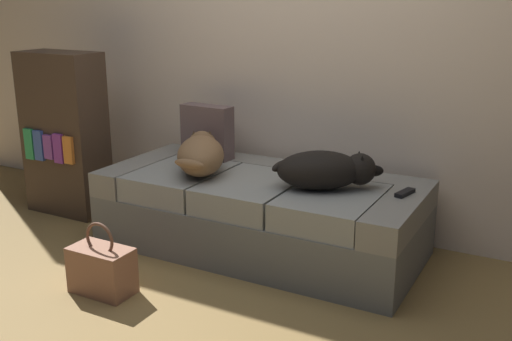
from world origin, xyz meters
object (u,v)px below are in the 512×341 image
dog_tan (201,154)px  bookshelf (65,134)px  couch (260,213)px  throw_pillow (207,132)px  handbag (102,269)px  dog_dark (326,170)px  tv_remote (405,193)px

dog_tan → bookshelf: (-1.12, 0.03, -0.01)m
couch → throw_pillow: (-0.50, 0.22, 0.39)m
throw_pillow → handbag: throw_pillow is taller
couch → bookshelf: size_ratio=1.69×
couch → dog_dark: (0.42, -0.03, 0.33)m
couch → handbag: couch is taller
dog_dark → tv_remote: dog_dark is taller
dog_tan → bookshelf: bookshelf is taller
dog_tan → dog_dark: size_ratio=1.04×
bookshelf → handbag: bearing=-38.3°
dog_dark → tv_remote: 0.43m
dog_tan → bookshelf: bearing=178.6°
dog_tan → bookshelf: 1.12m
couch → tv_remote: 0.86m
dog_tan → couch: bearing=12.4°
throw_pillow → bookshelf: bookshelf is taller
tv_remote → dog_tan: bearing=-159.5°
handbag → bookshelf: (-1.04, 0.82, 0.42)m
handbag → bookshelf: bookshelf is taller
couch → handbag: size_ratio=4.91×
couch → dog_dark: 0.53m
dog_tan → handbag: 0.91m
throw_pillow → couch: bearing=-23.7°
dog_tan → tv_remote: size_ratio=4.01×
couch → dog_dark: size_ratio=3.20×
dog_tan → throw_pillow: bearing=116.2°
dog_dark → handbag: bearing=-135.6°
couch → throw_pillow: bearing=156.3°
bookshelf → dog_dark: bearing=0.7°
tv_remote → handbag: (-1.26, -0.94, -0.33)m
dog_dark → tv_remote: size_ratio=3.87×
dog_tan → handbag: bearing=-96.0°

